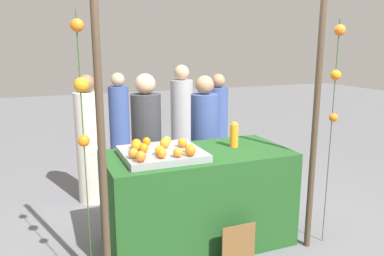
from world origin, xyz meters
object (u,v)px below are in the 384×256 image
object	(u,v)px
juice_bottle	(234,135)
chalkboard_sign	(238,248)
vendor_left	(147,153)
stall_counter	(198,198)
orange_0	(133,153)
orange_1	(147,141)
vendor_right	(204,147)

from	to	relation	value
juice_bottle	chalkboard_sign	xyz separation A→B (m)	(-0.27, -0.61, -0.82)
vendor_left	stall_counter	bearing A→B (deg)	-67.79
stall_counter	juice_bottle	world-z (taller)	juice_bottle
orange_0	vendor_left	size ratio (longest dim) A/B	0.05
orange_0	orange_1	world-z (taller)	orange_0
juice_bottle	chalkboard_sign	bearing A→B (deg)	-113.70
vendor_left	vendor_right	size ratio (longest dim) A/B	1.03
orange_1	chalkboard_sign	bearing A→B (deg)	-53.72
orange_1	vendor_right	bearing A→B (deg)	33.52
orange_1	vendor_right	size ratio (longest dim) A/B	0.05
vendor_right	stall_counter	bearing A→B (deg)	-117.65
vendor_left	vendor_right	bearing A→B (deg)	2.83
orange_1	vendor_left	bearing A→B (deg)	74.96
juice_bottle	orange_0	bearing A→B (deg)	-168.92
stall_counter	vendor_left	size ratio (longest dim) A/B	1.08
juice_bottle	vendor_left	distance (m)	1.00
orange_1	juice_bottle	world-z (taller)	juice_bottle
orange_1	juice_bottle	distance (m)	0.85
juice_bottle	chalkboard_sign	world-z (taller)	juice_bottle
orange_0	orange_1	bearing A→B (deg)	59.81
stall_counter	chalkboard_sign	distance (m)	0.63
orange_0	orange_1	xyz separation A→B (m)	(0.21, 0.36, -0.00)
chalkboard_sign	orange_0	bearing A→B (deg)	152.17
stall_counter	chalkboard_sign	xyz separation A→B (m)	(0.13, -0.56, -0.25)
juice_bottle	vendor_right	xyz separation A→B (m)	(-0.01, 0.70, -0.30)
orange_1	vendor_left	size ratio (longest dim) A/B	0.05
chalkboard_sign	vendor_left	world-z (taller)	vendor_left
chalkboard_sign	vendor_right	bearing A→B (deg)	78.70
orange_1	chalkboard_sign	world-z (taller)	orange_1
stall_counter	chalkboard_sign	bearing A→B (deg)	-76.79
stall_counter	orange_1	size ratio (longest dim) A/B	22.98
stall_counter	orange_0	size ratio (longest dim) A/B	20.81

